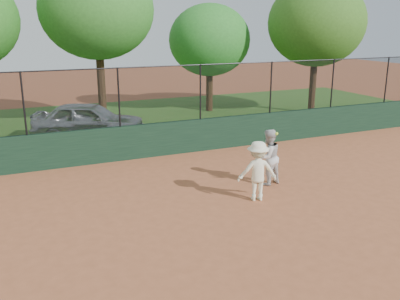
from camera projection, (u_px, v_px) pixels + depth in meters
name	position (u px, v px, depth m)	size (l,w,h in m)	color
ground	(207.00, 226.00, 10.47)	(80.00, 80.00, 0.00)	#B05E38
back_wall	(135.00, 142.00, 15.58)	(26.00, 0.20, 1.20)	#173421
grass_strip	(101.00, 124.00, 21.02)	(36.00, 12.00, 0.01)	#2C591C
parked_car	(89.00, 121.00, 18.22)	(1.81, 4.51, 1.54)	#ABB0B5
player_second	(268.00, 157.00, 13.01)	(0.81, 0.63, 1.66)	silver
player_main	(258.00, 171.00, 11.84)	(1.19, 0.90, 1.93)	white
fence_assembly	(132.00, 96.00, 15.13)	(26.00, 0.06, 2.00)	black
tree_2	(97.00, 10.00, 19.45)	(5.02, 4.57, 7.35)	#452D18
tree_3	(210.00, 40.00, 23.38)	(4.34, 3.95, 5.64)	#3F2915
tree_4	(317.00, 23.00, 22.64)	(5.10, 4.64, 6.84)	#432A18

